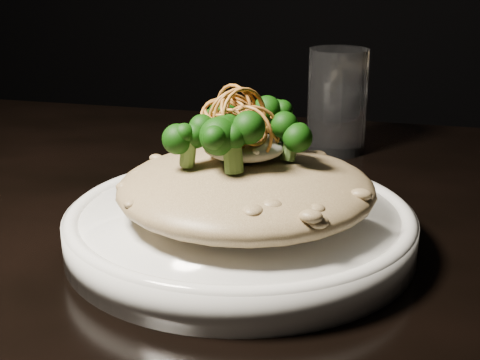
{
  "coord_description": "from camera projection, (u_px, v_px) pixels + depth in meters",
  "views": [
    {
      "loc": [
        0.09,
        -0.51,
        0.97
      ],
      "look_at": [
        -0.03,
        -0.04,
        0.81
      ],
      "focal_mm": 50.0,
      "sensor_mm": 36.0,
      "label": 1
    }
  ],
  "objects": [
    {
      "name": "table",
      "position": [
        284.0,
        316.0,
        0.59
      ],
      "size": [
        1.1,
        0.8,
        0.75
      ],
      "color": "black",
      "rests_on": "ground"
    },
    {
      "name": "plate",
      "position": [
        240.0,
        228.0,
        0.53
      ],
      "size": [
        0.28,
        0.28,
        0.03
      ],
      "primitive_type": "cylinder",
      "color": "white",
      "rests_on": "table"
    },
    {
      "name": "risotto",
      "position": [
        246.0,
        188.0,
        0.51
      ],
      "size": [
        0.2,
        0.2,
        0.04
      ],
      "primitive_type": "ellipsoid",
      "color": "brown",
      "rests_on": "plate"
    },
    {
      "name": "broccoli",
      "position": [
        245.0,
        131.0,
        0.51
      ],
      "size": [
        0.12,
        0.12,
        0.04
      ],
      "primitive_type": null,
      "color": "black",
      "rests_on": "risotto"
    },
    {
      "name": "cheese",
      "position": [
        244.0,
        147.0,
        0.51
      ],
      "size": [
        0.06,
        0.06,
        0.02
      ],
      "primitive_type": "ellipsoid",
      "color": "white",
      "rests_on": "risotto"
    },
    {
      "name": "shallots",
      "position": [
        239.0,
        116.0,
        0.5
      ],
      "size": [
        0.05,
        0.05,
        0.03
      ],
      "primitive_type": null,
      "color": "brown",
      "rests_on": "cheese"
    },
    {
      "name": "drinking_glass",
      "position": [
        337.0,
        101.0,
        0.77
      ],
      "size": [
        0.08,
        0.08,
        0.12
      ],
      "primitive_type": "cylinder",
      "rotation": [
        0.0,
        0.0,
        0.25
      ],
      "color": "silver",
      "rests_on": "table"
    }
  ]
}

